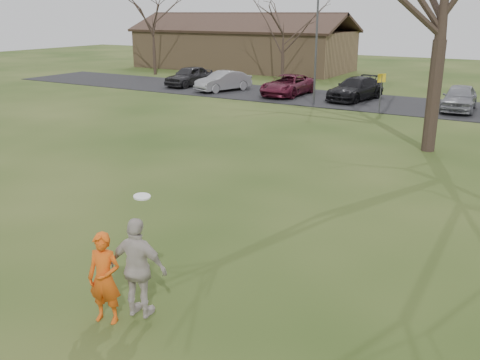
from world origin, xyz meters
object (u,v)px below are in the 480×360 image
object	(u,v)px
player_defender	(105,278)
building	(242,48)
car_1	(223,81)
catching_play	(139,268)
car_0	(189,76)
car_4	(460,98)
car_3	(356,89)
car_2	(288,85)
lamp_post	(317,34)

from	to	relation	value
player_defender	building	distance (m)	42.92
car_1	catching_play	xyz separation A→B (m)	(13.76, -24.27, 0.36)
car_0	car_1	xyz separation A→B (m)	(3.47, -0.88, -0.04)
car_4	catching_play	bearing A→B (deg)	-96.64
car_3	car_0	bearing A→B (deg)	-169.53
player_defender	car_0	world-z (taller)	player_defender
car_2	car_4	size ratio (longest dim) A/B	1.15
car_2	building	world-z (taller)	building
car_0	lamp_post	xyz separation A→B (m)	(10.92, -2.78, 3.22)
car_3	catching_play	distance (m)	25.62
car_1	catching_play	size ratio (longest dim) A/B	1.78
car_0	car_1	distance (m)	3.58
car_0	building	xyz separation A→B (m)	(-3.08, 12.72, 1.18)
car_4	building	xyz separation A→B (m)	(-21.57, 13.33, 1.20)
car_3	catching_play	bearing A→B (deg)	-68.83
car_2	car_3	bearing A→B (deg)	5.81
car_1	player_defender	bearing A→B (deg)	-42.74
lamp_post	car_2	bearing A→B (deg)	140.43
car_4	lamp_post	bearing A→B (deg)	-167.73
car_0	car_3	bearing A→B (deg)	3.85
car_2	car_4	distance (m)	10.39
player_defender	lamp_post	world-z (taller)	lamp_post
building	lamp_post	xyz separation A→B (m)	(14.00, -15.50, 2.04)
player_defender	car_2	xyz separation A→B (m)	(-8.56, 24.93, -0.13)
car_1	building	size ratio (longest dim) A/B	0.20
car_0	car_4	xyz separation A→B (m)	(18.49, -0.61, -0.01)
player_defender	car_0	xyz separation A→B (m)	(-16.65, 25.38, -0.08)
building	player_defender	bearing A→B (deg)	-62.61
car_2	lamp_post	bearing A→B (deg)	-39.83
car_0	car_2	distance (m)	8.11
car_4	catching_play	xyz separation A→B (m)	(-1.26, -24.54, 0.33)
player_defender	building	size ratio (longest dim) A/B	0.08
car_3	building	size ratio (longest dim) A/B	0.23
car_3	lamp_post	bearing A→B (deg)	-108.38
car_0	catching_play	distance (m)	30.49
player_defender	car_2	world-z (taller)	player_defender
car_0	car_1	size ratio (longest dim) A/B	1.03
car_3	building	world-z (taller)	building
car_3	building	xyz separation A→B (m)	(-15.54, 12.71, 1.22)
car_1	car_4	xyz separation A→B (m)	(15.02, 0.26, 0.03)
catching_play	player_defender	bearing A→B (deg)	-158.08
car_0	car_2	world-z (taller)	car_0
car_0	building	size ratio (longest dim) A/B	0.20
car_0	catching_play	bearing A→B (deg)	-51.80
car_3	lamp_post	xyz separation A→B (m)	(-1.54, -2.79, 3.25)
car_1	lamp_post	size ratio (longest dim) A/B	0.64
car_4	player_defender	bearing A→B (deg)	-97.94
car_3	car_4	xyz separation A→B (m)	(6.04, -0.63, 0.02)
car_0	car_1	bearing A→B (deg)	-10.41
car_0	building	world-z (taller)	building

